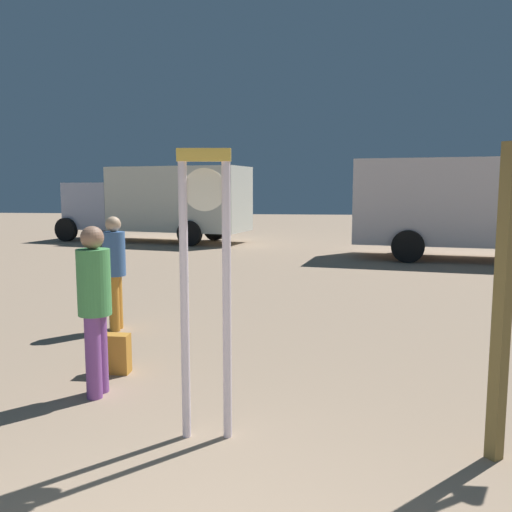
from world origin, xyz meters
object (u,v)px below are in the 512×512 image
Objects in this scene: standing_clock at (205,270)px; person_distant at (115,267)px; person_near_clock at (95,302)px; backpack at (115,354)px; box_truck_near at (469,205)px; box_truck_far at (160,201)px.

person_distant is (-1.99, 3.17, -0.48)m from standing_clock.
person_near_clock is 3.82× the size of backpack.
person_near_clock is at bearing -120.62° from box_truck_near.
standing_clock is 1.43× the size of person_distant.
box_truck_near is at bearing 66.01° from standing_clock.
standing_clock is 0.31× the size of box_truck_far.
person_near_clock reaches higher than backpack.
person_distant is at bearing 122.14° from standing_clock.
person_distant is 0.22× the size of box_truck_far.
person_near_clock is 0.22× the size of box_truck_far.
person_near_clock is at bearing -73.22° from person_distant.
backpack is 14.97m from box_truck_far.
box_truck_near is at bearing 57.58° from backpack.
standing_clock is 3.78m from person_distant.
person_near_clock is 12.74m from box_truck_near.
box_truck_far reaches higher than person_near_clock.
backpack is at bearing 133.48° from standing_clock.
standing_clock is 1.39× the size of person_near_clock.
person_near_clock is at bearing -83.98° from backpack.
standing_clock is 2.27m from backpack.
box_truck_near is (6.55, 10.31, 1.36)m from backpack.
standing_clock is at bearing -46.52° from backpack.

